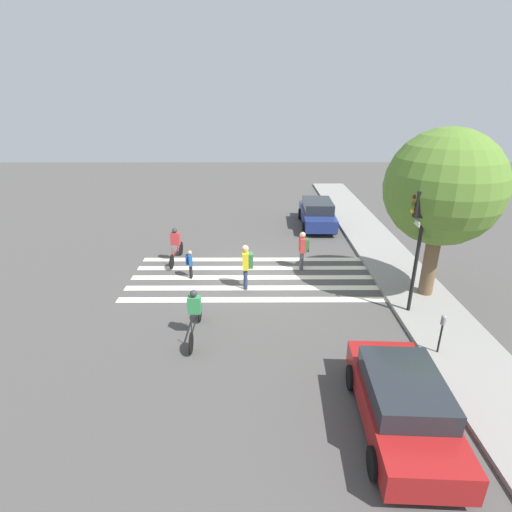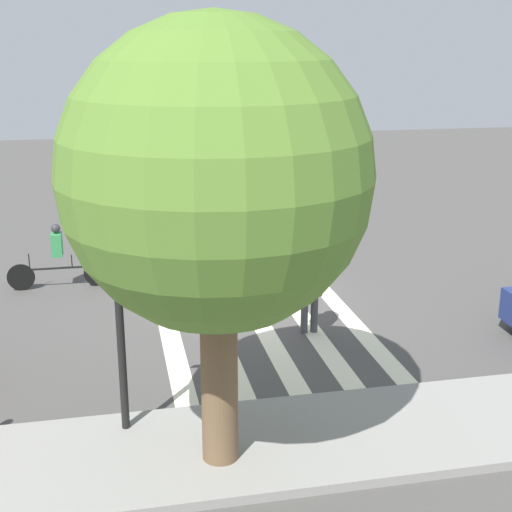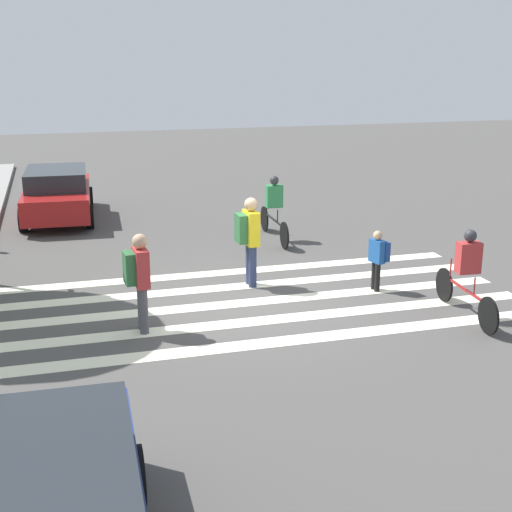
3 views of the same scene
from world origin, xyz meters
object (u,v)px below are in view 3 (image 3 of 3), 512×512
(car_parked_silver_sedan, at_px, (57,194))
(cyclist_far_lane, at_px, (274,206))
(cyclist_near_curb, at_px, (467,270))
(pedestrian_adult_tall_backpack, at_px, (139,275))
(pedestrian_adult_yellow_jacket, at_px, (378,256))
(pedestrian_adult_blue_shirt, at_px, (249,235))

(car_parked_silver_sedan, bearing_deg, cyclist_far_lane, -123.37)
(cyclist_near_curb, bearing_deg, pedestrian_adult_tall_backpack, 85.63)
(pedestrian_adult_yellow_jacket, distance_m, cyclist_far_lane, 4.37)
(pedestrian_adult_tall_backpack, height_order, pedestrian_adult_yellow_jacket, pedestrian_adult_tall_backpack)
(cyclist_far_lane, height_order, car_parked_silver_sedan, cyclist_far_lane)
(pedestrian_adult_yellow_jacket, xyz_separation_m, pedestrian_adult_blue_shirt, (0.97, 2.35, 0.34))
(pedestrian_adult_tall_backpack, height_order, cyclist_near_curb, pedestrian_adult_tall_backpack)
(cyclist_far_lane, bearing_deg, cyclist_near_curb, -163.30)
(cyclist_near_curb, distance_m, cyclist_far_lane, 6.26)
(pedestrian_adult_tall_backpack, xyz_separation_m, pedestrian_adult_yellow_jacket, (0.88, -4.74, -0.28))
(pedestrian_adult_tall_backpack, relative_size, cyclist_near_curb, 0.74)
(pedestrian_adult_yellow_jacket, xyz_separation_m, cyclist_near_curb, (-1.74, -0.88, 0.15))
(pedestrian_adult_tall_backpack, xyz_separation_m, cyclist_near_curb, (-0.86, -5.62, -0.13))
(pedestrian_adult_yellow_jacket, relative_size, car_parked_silver_sedan, 0.29)
(cyclist_near_curb, xyz_separation_m, cyclist_far_lane, (6.03, 1.69, 0.00))
(pedestrian_adult_yellow_jacket, distance_m, car_parked_silver_sedan, 10.01)
(pedestrian_adult_yellow_jacket, relative_size, cyclist_near_curb, 0.53)
(car_parked_silver_sedan, bearing_deg, pedestrian_adult_tall_backpack, -169.44)
(pedestrian_adult_tall_backpack, distance_m, cyclist_near_curb, 5.68)
(cyclist_near_curb, relative_size, car_parked_silver_sedan, 0.54)
(pedestrian_adult_blue_shirt, distance_m, cyclist_near_curb, 4.22)
(cyclist_near_curb, distance_m, car_parked_silver_sedan, 11.94)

